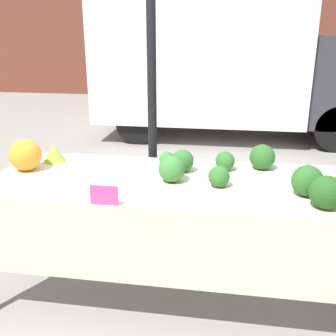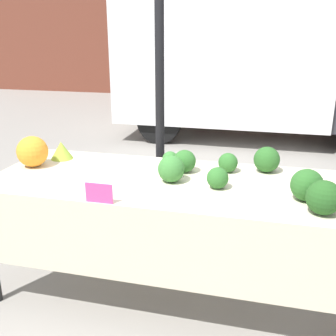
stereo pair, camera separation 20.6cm
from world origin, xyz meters
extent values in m
plane|color=gray|center=(0.00, 0.00, 0.00)|extent=(40.00, 40.00, 0.00)
cylinder|color=black|center=(-0.23, 0.65, 1.31)|extent=(0.07, 0.07, 2.62)
cube|color=white|center=(-0.17, 4.59, 1.27)|extent=(3.38, 1.89, 1.91)
cylinder|color=black|center=(2.01, 5.35, 0.36)|extent=(0.71, 0.22, 0.71)
cylinder|color=black|center=(-1.09, 3.83, 0.36)|extent=(0.71, 0.22, 0.71)
cylinder|color=black|center=(-1.09, 5.35, 0.36)|extent=(0.71, 0.22, 0.71)
cube|color=beige|center=(0.00, 0.00, 0.81)|extent=(2.29, 0.91, 0.03)
cube|color=beige|center=(0.00, -0.45, 0.57)|extent=(2.29, 0.01, 0.45)
cylinder|color=black|center=(-1.09, 0.39, 0.40)|extent=(0.05, 0.05, 0.80)
cylinder|color=black|center=(1.09, 0.39, 0.40)|extent=(0.05, 0.05, 0.80)
sphere|color=orange|center=(-0.99, 0.04, 0.94)|extent=(0.22, 0.22, 0.22)
cone|color=#93B238|center=(-0.88, 0.25, 0.89)|extent=(0.16, 0.16, 0.13)
sphere|color=#2D6628|center=(0.32, -0.07, 0.89)|extent=(0.13, 0.13, 0.13)
sphere|color=#387533|center=(0.03, -0.03, 0.91)|extent=(0.17, 0.17, 0.17)
sphere|color=#23511E|center=(0.90, -0.29, 0.92)|extent=(0.18, 0.18, 0.18)
sphere|color=#387533|center=(-0.05, 0.26, 0.88)|extent=(0.11, 0.11, 0.11)
sphere|color=#2D6628|center=(0.07, 0.17, 0.90)|extent=(0.15, 0.15, 0.15)
sphere|color=#285B23|center=(0.61, 0.31, 0.91)|extent=(0.17, 0.17, 0.17)
sphere|color=#285B23|center=(0.83, -0.13, 0.92)|extent=(0.18, 0.18, 0.18)
sphere|color=#2D6628|center=(0.36, 0.25, 0.89)|extent=(0.13, 0.13, 0.13)
cube|color=#EF4793|center=(-0.28, -0.44, 0.88)|extent=(0.16, 0.01, 0.11)
camera|label=1|loc=(0.37, -2.33, 1.71)|focal=42.00mm
camera|label=2|loc=(0.57, -2.29, 1.71)|focal=42.00mm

